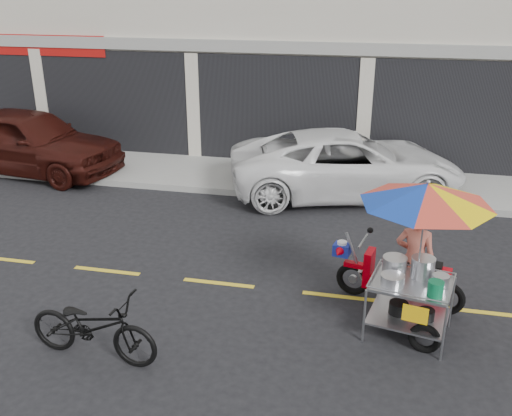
% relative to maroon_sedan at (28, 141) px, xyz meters
% --- Properties ---
extents(ground, '(90.00, 90.00, 0.00)m').
position_rel_maroon_sedan_xyz_m(ground, '(8.33, -4.59, -0.84)').
color(ground, black).
extents(sidewalk, '(45.00, 3.00, 0.15)m').
position_rel_maroon_sedan_xyz_m(sidewalk, '(8.33, 0.91, -0.76)').
color(sidewalk, gray).
rests_on(sidewalk, ground).
extents(centerline, '(42.00, 0.10, 0.01)m').
position_rel_maroon_sedan_xyz_m(centerline, '(8.33, -4.59, -0.83)').
color(centerline, gold).
rests_on(centerline, ground).
extents(maroon_sedan, '(5.13, 2.63, 1.67)m').
position_rel_maroon_sedan_xyz_m(maroon_sedan, '(0.00, 0.00, 0.00)').
color(maroon_sedan, black).
rests_on(maroon_sedan, ground).
extents(white_pickup, '(5.79, 3.84, 1.48)m').
position_rel_maroon_sedan_xyz_m(white_pickup, '(8.05, 0.11, -0.10)').
color(white_pickup, white).
rests_on(white_pickup, ground).
extents(near_bicycle, '(1.87, 0.79, 0.96)m').
position_rel_maroon_sedan_xyz_m(near_bicycle, '(5.28, -6.85, -0.36)').
color(near_bicycle, black).
rests_on(near_bicycle, ground).
extents(food_vendor_rig, '(2.27, 2.14, 2.29)m').
position_rel_maroon_sedan_xyz_m(food_vendor_rig, '(9.35, -5.09, 0.60)').
color(food_vendor_rig, black).
rests_on(food_vendor_rig, ground).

